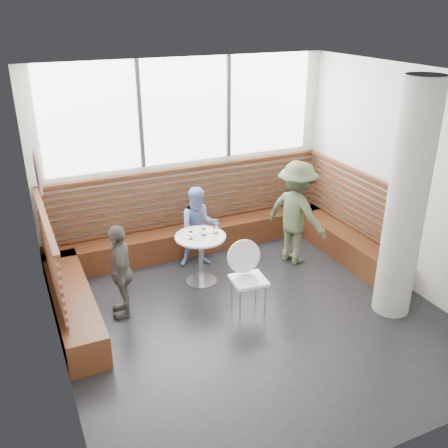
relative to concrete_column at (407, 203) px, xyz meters
name	(u,v)px	position (x,y,z in m)	size (l,w,h in m)	color
room	(257,210)	(-1.85, 0.60, 0.00)	(5.00, 5.00, 3.20)	silver
booth	(204,240)	(-1.85, 2.37, -1.19)	(5.00, 2.50, 1.44)	#452311
concrete_column	(407,203)	(0.00, 0.00, 0.00)	(0.50, 0.50, 3.20)	gray
wall_art	(37,173)	(-4.31, 1.00, 0.70)	(0.50, 0.50, 0.03)	white
cafe_table	(201,249)	(-2.15, 1.79, -1.04)	(0.76, 0.76, 0.78)	silver
cafe_chair	(246,271)	(-1.85, 0.86, -1.01)	(0.48, 0.47, 1.00)	white
adult_man	(296,213)	(-0.48, 1.80, -0.74)	(1.11, 0.64, 1.72)	#4D5A3C
child_back	(199,227)	(-1.96, 2.33, -0.93)	(0.65, 0.50, 1.33)	#778DCE
child_left	(121,271)	(-3.44, 1.45, -0.93)	(0.78, 0.33, 1.33)	#595551
plate_near	(192,233)	(-2.23, 1.94, -0.81)	(0.21, 0.21, 0.01)	white
plate_far	(205,231)	(-2.03, 1.92, -0.81)	(0.21, 0.21, 0.01)	white
glass_left	(191,235)	(-2.31, 1.76, -0.76)	(0.07, 0.07, 0.11)	white
glass_mid	(204,232)	(-2.10, 1.79, -0.76)	(0.07, 0.07, 0.10)	white
glass_right	(215,229)	(-1.90, 1.79, -0.76)	(0.07, 0.07, 0.12)	white
menu_card	(211,241)	(-2.08, 1.56, -0.81)	(0.20, 0.14, 0.00)	#A5C64C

